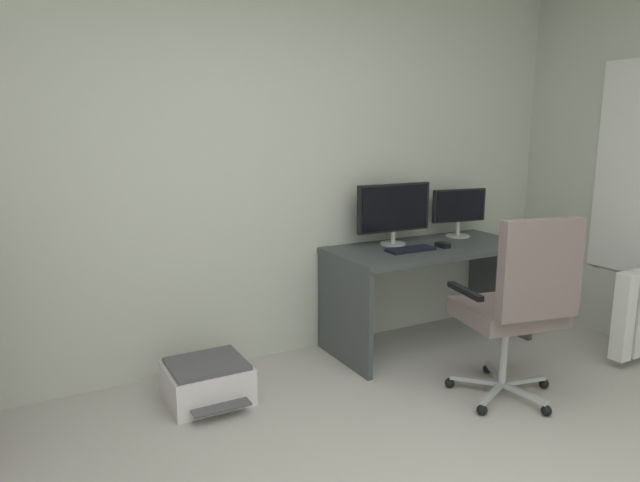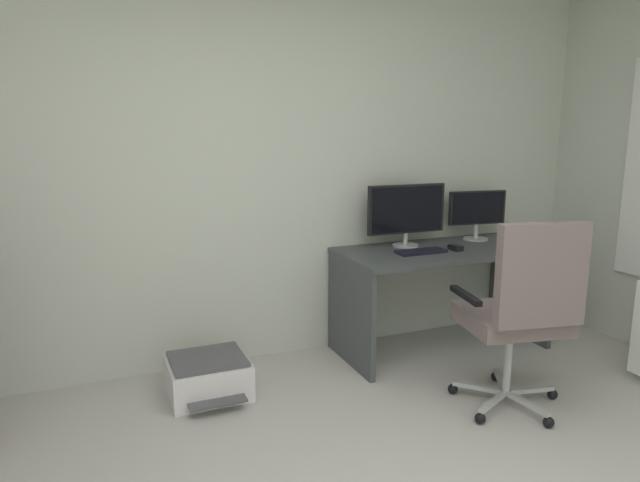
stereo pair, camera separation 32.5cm
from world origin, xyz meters
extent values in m
cube|color=beige|center=(0.00, 2.33, 1.32)|extent=(5.34, 0.10, 2.65)
cube|color=#414647|center=(1.35, 1.93, 0.71)|extent=(1.45, 0.68, 0.04)
cube|color=#414647|center=(0.65, 1.93, 0.35)|extent=(0.04, 0.65, 0.69)
cube|color=#414647|center=(2.06, 1.93, 0.35)|extent=(0.04, 0.65, 0.69)
cylinder|color=#B2B5B7|center=(1.15, 2.10, 0.73)|extent=(0.18, 0.18, 0.01)
cylinder|color=#B2B5B7|center=(1.15, 2.10, 0.79)|extent=(0.03, 0.03, 0.10)
cube|color=black|center=(1.15, 2.10, 0.99)|extent=(0.59, 0.05, 0.34)
cube|color=black|center=(1.15, 2.08, 0.99)|extent=(0.55, 0.02, 0.31)
cylinder|color=#B2B5B7|center=(1.76, 2.10, 0.73)|extent=(0.18, 0.18, 0.01)
cylinder|color=#B2B5B7|center=(1.76, 2.10, 0.80)|extent=(0.03, 0.03, 0.12)
cube|color=black|center=(1.76, 2.10, 0.97)|extent=(0.45, 0.10, 0.25)
cube|color=black|center=(1.75, 2.08, 0.97)|extent=(0.41, 0.06, 0.23)
cube|color=black|center=(1.14, 1.87, 0.74)|extent=(0.34, 0.13, 0.02)
cube|color=black|center=(1.40, 1.85, 0.75)|extent=(0.07, 0.10, 0.03)
cube|color=#B7BABC|center=(1.37, 1.04, 0.07)|extent=(0.30, 0.09, 0.02)
sphere|color=black|center=(1.51, 1.01, 0.03)|extent=(0.06, 0.06, 0.06)
cube|color=#B7BABC|center=(1.29, 1.20, 0.07)|extent=(0.18, 0.28, 0.02)
sphere|color=black|center=(1.37, 1.34, 0.03)|extent=(0.06, 0.06, 0.06)
cube|color=#B7BABC|center=(1.12, 1.18, 0.07)|extent=(0.23, 0.24, 0.02)
sphere|color=black|center=(1.02, 1.30, 0.03)|extent=(0.06, 0.06, 0.06)
cube|color=#B7BABC|center=(1.08, 1.01, 0.07)|extent=(0.29, 0.15, 0.02)
sphere|color=black|center=(0.95, 0.95, 0.03)|extent=(0.06, 0.06, 0.06)
cube|color=#B7BABC|center=(1.24, 0.92, 0.07)|extent=(0.07, 0.30, 0.02)
sphere|color=black|center=(1.25, 0.78, 0.03)|extent=(0.06, 0.06, 0.06)
cylinder|color=#B7BABC|center=(1.22, 1.07, 0.27)|extent=(0.04, 0.04, 0.40)
cube|color=slate|center=(1.22, 1.07, 0.52)|extent=(0.60, 0.55, 0.10)
cube|color=slate|center=(1.17, 0.82, 0.83)|extent=(0.48, 0.16, 0.53)
cube|color=black|center=(0.95, 1.13, 0.67)|extent=(0.10, 0.32, 0.03)
cube|color=black|center=(1.49, 1.02, 0.67)|extent=(0.10, 0.32, 0.03)
cube|color=white|center=(-0.32, 1.85, 0.11)|extent=(0.46, 0.40, 0.21)
cube|color=#4C4C51|center=(-0.32, 1.85, 0.22)|extent=(0.42, 0.37, 0.02)
cube|color=#4C4C51|center=(-0.32, 1.61, 0.06)|extent=(0.32, 0.10, 0.01)
cube|color=white|center=(2.19, 0.99, 0.35)|extent=(0.10, 0.10, 0.58)
cube|color=white|center=(2.32, 0.99, 0.35)|extent=(0.10, 0.10, 0.58)
camera|label=1|loc=(-1.22, -1.17, 1.58)|focal=32.16mm
camera|label=2|loc=(-0.93, -1.31, 1.58)|focal=32.16mm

